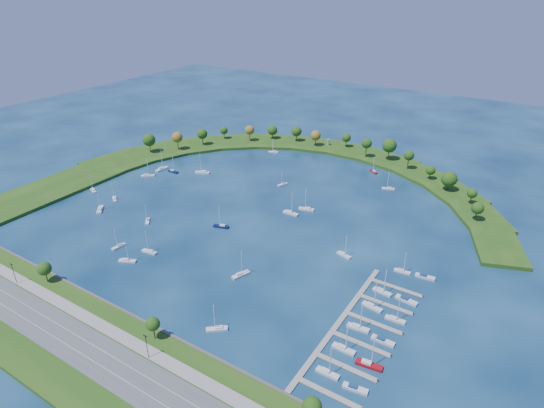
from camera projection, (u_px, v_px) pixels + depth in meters
The scene contains 39 objects.
ground at pixel (260, 211), 261.04m from camera, with size 700.00×700.00×0.00m, color #07213F.
south_shoreline at pixel (75, 340), 167.94m from camera, with size 420.00×43.10×11.60m.
breakwater at pixel (244, 167), 319.48m from camera, with size 286.74×247.64×2.00m.
breakwater_trees at pixel (308, 146), 329.28m from camera, with size 235.31×97.51×15.83m.
harbor_tower at pixel (328, 142), 355.74m from camera, with size 2.60×2.60×4.55m.
dock_system at pixel (357, 329), 174.11m from camera, with size 24.28×82.00×1.60m.
moored_boat_0 at pixel (173, 171), 312.41m from camera, with size 8.21×2.63×11.93m.
moored_boat_1 at pixel (217, 328), 173.51m from camera, with size 7.76×7.03×12.06m.
moored_boat_2 at pixel (100, 209), 261.55m from camera, with size 8.31×8.76×13.88m.
moored_boat_3 at pixel (119, 246), 226.26m from camera, with size 2.95×7.45×10.66m.
moored_boat_4 at pixel (221, 226), 244.27m from camera, with size 8.77×4.69×12.42m.
moored_boat_5 at pixel (283, 184), 293.27m from camera, with size 4.63×7.23×10.34m.
moored_boat_6 at pixel (291, 213), 257.74m from camera, with size 9.18×2.66×13.46m.
moored_boat_7 at pixel (388, 188), 287.37m from camera, with size 8.09×4.97×11.53m.
moored_boat_8 at pixel (274, 151), 346.97m from camera, with size 7.62×4.66×10.85m.
moored_boat_9 at pixel (241, 274), 204.76m from camera, with size 5.31×9.14×12.97m.
moored_boat_10 at pixel (149, 251), 221.92m from camera, with size 8.23×3.22×11.78m.
moored_boat_11 at pixel (344, 254), 219.40m from camera, with size 7.95×4.15×11.26m.
moored_boat_12 at pixel (93, 190), 284.96m from camera, with size 7.77×5.03×11.13m.
moored_boat_13 at pixel (147, 221), 249.54m from camera, with size 6.35×6.81×10.71m.
moored_boat_14 at pixel (115, 199), 274.02m from camera, with size 7.48×6.14×11.23m.
moored_boat_15 at pixel (203, 172), 310.65m from camera, with size 10.21×6.44×14.57m.
moored_boat_16 at pixel (162, 169), 315.88m from camera, with size 3.77×10.08×14.47m.
moored_boat_17 at pixel (307, 209), 262.11m from camera, with size 9.25×4.66×13.10m.
moored_boat_18 at pixel (148, 175), 305.65m from camera, with size 8.19×7.78×12.98m.
moored_boat_19 at pixel (127, 260), 214.85m from camera, with size 8.40×5.76×12.11m.
moored_boat_20 at pixel (374, 171), 312.30m from camera, with size 7.06×5.94×10.69m.
docked_boat_0 at pixel (327, 372), 154.32m from camera, with size 8.33×2.36×12.23m.
docked_boat_1 at pixel (355, 388), 148.72m from camera, with size 8.61×3.41×1.71m.
docked_boat_2 at pixel (344, 348), 164.21m from camera, with size 8.82×2.67×12.88m.
docked_boat_3 at pixel (369, 364), 157.53m from camera, with size 9.74×3.76×13.95m.
docked_boat_4 at pixel (358, 327), 174.10m from camera, with size 8.82×3.19×12.70m.
docked_boat_5 at pixel (383, 340), 168.08m from camera, with size 8.84×2.64×1.79m.
docked_boat_6 at pixel (372, 306), 185.10m from camera, with size 8.90×3.67×12.69m.
docked_boat_7 at pixel (395, 319), 178.28m from camera, with size 8.08×2.65×11.72m.
docked_boat_8 at pixel (382, 291), 193.93m from camera, with size 8.53×3.29×12.21m.
docked_boat_9 at pixel (406, 300), 188.95m from camera, with size 9.57×3.85×1.90m.
docked_boat_10 at pixel (402, 271), 207.26m from camera, with size 7.49×2.57×10.83m.
docked_boat_11 at pixel (425, 277), 203.66m from camera, with size 8.77×3.21×1.75m.
Camera 1 is at (129.64, -191.46, 121.43)m, focal length 30.10 mm.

